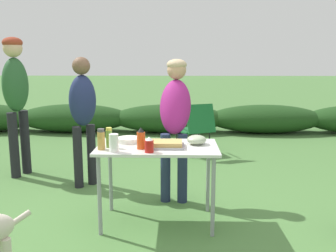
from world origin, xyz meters
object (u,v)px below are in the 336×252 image
object	(u,v)px
standing_person_in_olive_jacket	(175,112)
standing_person_in_red_jacket	(83,110)
plate_stack	(129,140)
camp_chair_green_behind_table	(196,126)
spice_jar	(101,139)
food_tray	(166,144)
hot_sauce_bottle	(141,139)
folding_table	(158,154)
mixing_bowl	(197,140)
paper_cup_stack	(114,143)
standing_person_with_beanie	(16,90)
ketchup_bottle	(149,145)
relish_jar	(109,138)

from	to	relation	value
standing_person_in_olive_jacket	standing_person_in_red_jacket	xyz separation A→B (m)	(-1.09, 0.38, -0.02)
plate_stack	camp_chair_green_behind_table	size ratio (longest dim) A/B	0.28
plate_stack	spice_jar	xyz separation A→B (m)	(-0.20, -0.29, 0.07)
food_tray	hot_sauce_bottle	distance (m)	0.24
standing_person_in_red_jacket	folding_table	bearing A→B (deg)	-90.53
folding_table	standing_person_in_red_jacket	bearing A→B (deg)	132.72
mixing_bowl	folding_table	bearing A→B (deg)	-168.07
folding_table	food_tray	distance (m)	0.14
mixing_bowl	standing_person_in_red_jacket	world-z (taller)	standing_person_in_red_jacket
paper_cup_stack	standing_person_with_beanie	size ratio (longest dim) A/B	0.09
plate_stack	mixing_bowl	size ratio (longest dim) A/B	1.28
mixing_bowl	standing_person_in_olive_jacket	distance (m)	0.62
folding_table	mixing_bowl	world-z (taller)	mixing_bowl
hot_sauce_bottle	plate_stack	bearing A→B (deg)	118.58
folding_table	spice_jar	bearing A→B (deg)	-163.08
ketchup_bottle	standing_person_with_beanie	bearing A→B (deg)	138.17
mixing_bowl	paper_cup_stack	size ratio (longest dim) A/B	1.15
standing_person_in_olive_jacket	standing_person_in_red_jacket	world-z (taller)	standing_person_in_red_jacket
food_tray	mixing_bowl	size ratio (longest dim) A/B	1.77
mixing_bowl	camp_chair_green_behind_table	xyz separation A→B (m)	(0.11, 2.44, -0.32)
food_tray	paper_cup_stack	size ratio (longest dim) A/B	2.05
paper_cup_stack	ketchup_bottle	distance (m)	0.30
folding_table	standing_person_in_red_jacket	distance (m)	1.40
food_tray	spice_jar	distance (m)	0.58
paper_cup_stack	hot_sauce_bottle	distance (m)	0.25
mixing_bowl	ketchup_bottle	xyz separation A→B (m)	(-0.42, -0.31, 0.02)
paper_cup_stack	standing_person_in_olive_jacket	bearing A→B (deg)	59.04
spice_jar	standing_person_in_olive_jacket	distance (m)	1.02
plate_stack	standing_person_with_beanie	bearing A→B (deg)	141.98
hot_sauce_bottle	relish_jar	world-z (taller)	hot_sauce_bottle
standing_person_with_beanie	standing_person_in_red_jacket	xyz separation A→B (m)	(0.96, -0.39, -0.19)
mixing_bowl	standing_person_with_beanie	distance (m)	2.63
spice_jar	camp_chair_green_behind_table	distance (m)	2.85
plate_stack	standing_person_with_beanie	xyz separation A→B (m)	(-1.61, 1.26, 0.36)
relish_jar	spice_jar	size ratio (longest dim) A/B	0.98
hot_sauce_bottle	standing_person_in_olive_jacket	xyz separation A→B (m)	(0.30, 0.74, 0.13)
folding_table	camp_chair_green_behind_table	bearing A→B (deg)	79.38
folding_table	mixing_bowl	bearing A→B (deg)	11.93
hot_sauce_bottle	standing_person_in_olive_jacket	bearing A→B (deg)	68.27
paper_cup_stack	spice_jar	bearing A→B (deg)	145.92
spice_jar	folding_table	bearing A→B (deg)	16.92
mixing_bowl	standing_person_with_beanie	world-z (taller)	standing_person_with_beanie
spice_jar	ketchup_bottle	bearing A→B (deg)	-11.69
plate_stack	spice_jar	bearing A→B (deg)	-124.84
mixing_bowl	relish_jar	bearing A→B (deg)	-169.87
folding_table	mixing_bowl	distance (m)	0.39
spice_jar	standing_person_in_red_jacket	xyz separation A→B (m)	(-0.45, 1.16, 0.10)
food_tray	standing_person_with_beanie	xyz separation A→B (m)	(-1.97, 1.45, 0.36)
standing_person_with_beanie	plate_stack	bearing A→B (deg)	-108.80
spice_jar	standing_person_in_red_jacket	bearing A→B (deg)	111.14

